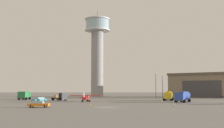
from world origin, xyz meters
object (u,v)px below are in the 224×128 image
(light_post_west, at_px, (156,83))
(traffic_cone_near_left, at_px, (91,105))
(light_post_east, at_px, (162,84))
(truck_fuel_tanker_yellow, at_px, (168,95))
(airplane_red, at_px, (86,97))
(car_orange, at_px, (38,104))
(traffic_cone_near_right, at_px, (174,105))
(truck_flatbed_black, at_px, (61,97))
(control_tower, at_px, (97,47))
(car_teal, at_px, (39,99))
(truck_fuel_tanker_blue, at_px, (183,96))
(truck_box_green, at_px, (24,95))

(light_post_west, distance_m, traffic_cone_near_left, 54.92)
(light_post_east, bearing_deg, truck_fuel_tanker_yellow, -94.87)
(airplane_red, xyz_separation_m, car_orange, (-7.40, -24.79, -0.54))
(traffic_cone_near_right, bearing_deg, car_orange, -171.80)
(airplane_red, xyz_separation_m, traffic_cone_near_left, (2.95, -20.15, -0.96))
(truck_flatbed_black, relative_size, traffic_cone_near_left, 9.27)
(truck_fuel_tanker_yellow, height_order, car_orange, truck_fuel_tanker_yellow)
(control_tower, distance_m, light_post_west, 38.77)
(control_tower, height_order, traffic_cone_near_right, control_tower)
(airplane_red, height_order, traffic_cone_near_left, airplane_red)
(traffic_cone_near_right, bearing_deg, airplane_red, 135.74)
(airplane_red, xyz_separation_m, truck_flatbed_black, (-8.80, 7.76, -0.09))
(airplane_red, height_order, car_teal, airplane_red)
(car_teal, xyz_separation_m, traffic_cone_near_right, (34.43, -19.03, -0.38))
(car_orange, relative_size, light_post_west, 0.43)
(truck_flatbed_black, height_order, light_post_east, light_post_east)
(light_post_east, bearing_deg, traffic_cone_near_right, -96.97)
(truck_flatbed_black, xyz_separation_m, car_teal, (-4.43, -9.39, -0.45))
(traffic_cone_near_left, bearing_deg, traffic_cone_near_right, -1.63)
(airplane_red, distance_m, truck_fuel_tanker_blue, 27.69)
(control_tower, distance_m, truck_fuel_tanker_yellow, 57.30)
(light_post_west, bearing_deg, traffic_cone_near_right, -94.00)
(car_teal, xyz_separation_m, traffic_cone_near_left, (16.18, -18.51, -0.43))
(light_post_east, relative_size, traffic_cone_near_right, 12.73)
(car_orange, bearing_deg, traffic_cone_near_left, 23.74)
(car_teal, bearing_deg, car_orange, 51.48)
(light_post_west, distance_m, traffic_cone_near_right, 51.04)
(traffic_cone_near_left, distance_m, traffic_cone_near_right, 18.26)
(light_post_east, bearing_deg, traffic_cone_near_left, -116.16)
(control_tower, relative_size, truck_fuel_tanker_blue, 5.69)
(airplane_red, height_order, truck_flatbed_black, airplane_red)
(car_teal, relative_size, traffic_cone_near_left, 6.77)
(truck_box_green, xyz_separation_m, traffic_cone_near_right, (43.87, -35.63, -1.23))
(truck_box_green, height_order, traffic_cone_near_right, truck_box_green)
(airplane_red, relative_size, light_post_west, 0.92)
(truck_flatbed_black, bearing_deg, traffic_cone_near_left, -24.26)
(truck_fuel_tanker_yellow, bearing_deg, light_post_east, -170.15)
(truck_fuel_tanker_blue, xyz_separation_m, car_orange, (-34.95, -22.09, -0.96))
(truck_fuel_tanker_blue, xyz_separation_m, traffic_cone_near_left, (-24.60, -17.45, -1.39))
(truck_fuel_tanker_yellow, distance_m, traffic_cone_near_left, 35.76)
(truck_flatbed_black, distance_m, traffic_cone_near_right, 41.33)
(truck_box_green, xyz_separation_m, car_orange, (15.26, -39.75, -0.85))
(control_tower, distance_m, airplane_red, 58.51)
(truck_box_green, distance_m, light_post_east, 52.21)
(traffic_cone_near_left, bearing_deg, car_teal, 131.14)
(car_orange, bearing_deg, truck_flatbed_black, 92.05)
(control_tower, bearing_deg, light_post_east, -42.07)
(airplane_red, xyz_separation_m, traffic_cone_near_right, (21.20, -20.67, -0.92))
(light_post_west, relative_size, light_post_east, 1.10)
(truck_box_green, relative_size, light_post_east, 0.64)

